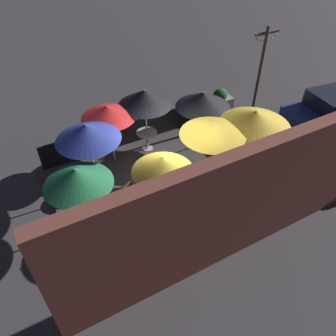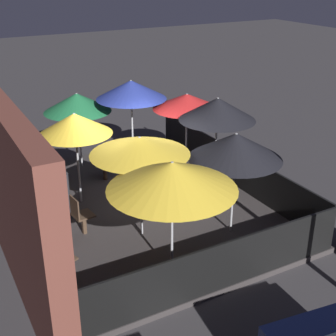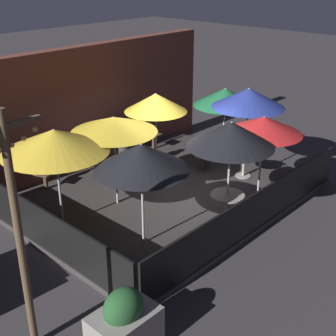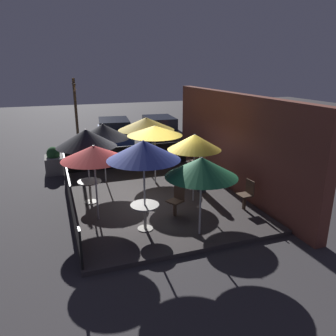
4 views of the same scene
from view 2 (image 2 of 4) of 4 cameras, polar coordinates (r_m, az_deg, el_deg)
The scene contains 19 objects.
ground_plane at distance 11.38m, azimuth -3.86°, elevation -5.01°, with size 60.00×60.00×0.00m, color #383538.
patio_deck at distance 11.35m, azimuth -3.87°, elevation -4.74°, with size 7.27×5.57×0.12m.
fence_front at distance 12.38m, azimuth 7.62°, elevation 0.38°, with size 7.07×0.05×0.95m.
fence_side_left at distance 8.42m, azimuth 6.66°, elevation -11.81°, with size 0.05×5.37×0.95m.
patio_umbrella_0 at distance 11.30m, azimuth 6.05°, elevation 7.16°, with size 1.86×1.86×2.42m.
patio_umbrella_1 at distance 12.72m, azimuth -4.52°, elevation 9.50°, with size 1.91×1.91×2.48m.
patio_umbrella_2 at distance 10.88m, azimuth -11.28°, elevation 5.30°, with size 1.70×1.70×2.23m.
patio_umbrella_3 at distance 9.28m, azimuth -3.46°, elevation 2.73°, with size 2.02×2.02×2.21m.
patio_umbrella_4 at distance 12.40m, azimuth 2.31°, elevation 8.11°, with size 1.81×1.81×2.21m.
patio_umbrella_5 at distance 9.50m, azimuth 8.25°, elevation 2.64°, with size 1.93×1.93×2.24m.
patio_umbrella_6 at distance 7.98m, azimuth 0.50°, elevation -0.93°, with size 2.30×2.30×2.27m.
patio_umbrella_7 at distance 13.06m, azimuth -11.02°, elevation 7.84°, with size 1.85×1.85×2.11m.
dining_table_0 at distance 11.84m, azimuth 5.73°, elevation -0.13°, with size 0.76×0.76×0.73m.
dining_table_1 at distance 13.23m, azimuth -4.29°, elevation 2.52°, with size 0.78×0.78×0.72m.
patio_chair_0 at distance 12.42m, azimuth -7.95°, elevation 0.58°, with size 0.53×0.53×0.92m.
patio_chair_1 at distance 12.18m, azimuth -18.16°, elevation -0.89°, with size 0.43×0.43×0.93m.
patio_chair_2 at distance 10.07m, azimuth -10.65°, elevation -5.55°, with size 0.44×0.44×0.91m.
patio_chair_3 at distance 8.74m, azimuth -13.08°, elevation -10.74°, with size 0.52×0.52×0.91m.
patron_0 at distance 10.67m, azimuth -12.71°, elevation -3.17°, with size 0.34×0.34×1.35m.
Camera 2 is at (-9.09, 4.10, 5.49)m, focal length 50.00 mm.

